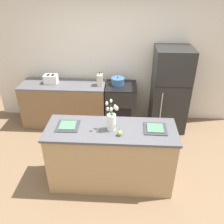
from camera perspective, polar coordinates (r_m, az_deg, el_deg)
name	(u,v)px	position (r m, az deg, el deg)	size (l,w,h in m)	color
ground_plane	(111,180)	(3.85, -0.23, -16.00)	(10.00, 10.00, 0.00)	brown
back_wall	(117,57)	(4.88, 1.23, 13.11)	(5.20, 0.08, 2.70)	silver
kitchen_island	(111,156)	(3.52, -0.24, -10.54)	(1.80, 0.66, 0.96)	tan
back_counter	(65,104)	(5.01, -11.29, 1.85)	(1.68, 0.60, 0.91)	brown
stove_range	(121,106)	(4.85, 2.11, 1.50)	(0.60, 0.61, 0.91)	black
refrigerator	(170,90)	(4.77, 13.72, 5.09)	(0.68, 0.67, 1.65)	black
flower_vase	(112,120)	(3.13, -0.11, -1.91)	(0.17, 0.13, 0.43)	silver
pear_figurine	(120,133)	(3.08, 1.83, -5.02)	(0.06, 0.06, 0.11)	#9EBC47
plate_setting_left	(68,126)	(3.33, -10.59, -3.25)	(0.31, 0.31, 0.02)	#333338
plate_setting_right	(155,128)	(3.27, 10.34, -3.92)	(0.31, 0.31, 0.02)	#333338
toaster	(51,79)	(4.87, -14.50, 7.68)	(0.28, 0.18, 0.17)	silver
cooking_pot	(118,81)	(4.67, 1.42, 7.44)	(0.26, 0.26, 0.16)	#386093
knife_block	(100,80)	(4.62, -2.96, 7.72)	(0.10, 0.14, 0.27)	beige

